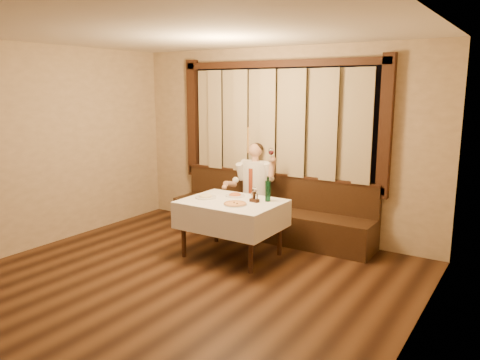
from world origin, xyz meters
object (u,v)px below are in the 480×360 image
Objects in this scene: pizza at (235,204)px; dining_table at (232,209)px; green_bottle at (268,190)px; cruet_caddy at (254,198)px; seated_man at (253,182)px; pasta_cream at (206,195)px; banquette at (269,216)px; pasta_red at (235,194)px.

dining_table is at bearing 134.93° from pizza.
green_bottle is 2.50× the size of cruet_caddy.
pasta_cream is at bearing -98.12° from seated_man.
seated_man is (-0.24, 0.93, 0.16)m from dining_table.
green_bottle reaches higher than pasta_cream.
pasta_cream is at bearing -159.89° from green_bottle.
pizza is 0.22× the size of seated_man.
dining_table is at bearing -90.00° from banquette.
pasta_red is (-0.10, -0.78, 0.48)m from banquette.
green_bottle is at bearing 57.03° from pizza.
pasta_red is at bearing 179.42° from green_bottle.
pasta_cream reaches higher than dining_table.
green_bottle is 0.20m from cruet_caddy.
green_bottle reaches higher than banquette.
cruet_caddy reaches higher than pasta_cream.
cruet_caddy reaches higher than pizza.
pasta_red is 0.52m from green_bottle.
green_bottle reaches higher than pizza.
seated_man is (0.14, 0.99, 0.02)m from pasta_cream.
green_bottle is at bearing 29.97° from dining_table.
banquette is 0.57m from seated_man.
dining_table is at bearing -66.48° from pasta_red.
green_bottle reaches higher than cruet_caddy.
pizza is (0.15, -0.16, 0.12)m from dining_table.
banquette is 1.06m from green_bottle.
banquette is 11.25× the size of pasta_cream.
pasta_red is 0.71m from seated_man.
dining_table is 0.41m from pasta_cream.
banquette reaches higher than pasta_cream.
dining_table is 0.34m from cruet_caddy.
pasta_cream is (-0.38, -1.08, 0.48)m from banquette.
banquette reaches higher than dining_table.
dining_table is 0.98m from seated_man.
banquette is at bearing 117.37° from green_bottle.
pasta_red is at bearing 113.52° from dining_table.
pasta_cream is at bearing -109.55° from banquette.
banquette reaches higher than pasta_red.
cruet_caddy is 0.98m from seated_man.
pasta_cream is 0.85× the size of green_bottle.
cruet_caddy is (0.28, -0.92, 0.49)m from banquette.
pasta_red reaches higher than dining_table.
banquette is 10.49× the size of pizza.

